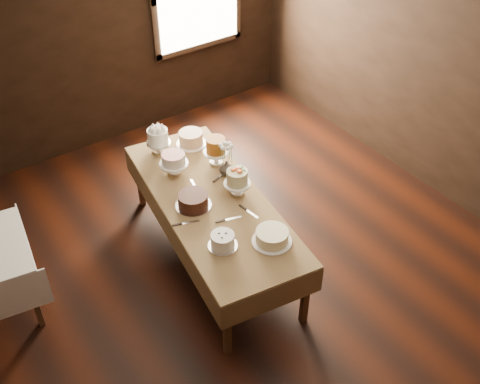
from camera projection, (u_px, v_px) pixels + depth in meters
name	position (u px, v px, depth m)	size (l,w,h in m)	color
floor	(252.00, 281.00, 5.40)	(5.00, 6.00, 0.01)	black
wall_back	(97.00, 32.00, 6.42)	(5.00, 0.02, 2.80)	black
wall_right	(459.00, 75.00, 5.63)	(0.02, 6.00, 2.80)	black
display_table	(212.00, 204.00, 5.24)	(1.24, 2.43, 0.72)	#412815
cake_meringue	(158.00, 141.00, 5.73)	(0.28, 0.28, 0.26)	silver
cake_speckled	(191.00, 139.00, 5.85)	(0.33, 0.33, 0.15)	white
cake_lattice	(174.00, 164.00, 5.47)	(0.31, 0.31, 0.21)	white
cake_caramel	(216.00, 152.00, 5.58)	(0.26, 0.26, 0.29)	white
cake_chocolate	(193.00, 201.00, 5.10)	(0.38, 0.38, 0.13)	silver
cake_flowers	(237.00, 183.00, 5.22)	(0.27, 0.27, 0.26)	white
cake_swirl	(223.00, 241.00, 4.70)	(0.26, 0.26, 0.13)	silver
cake_cream	(272.00, 237.00, 4.74)	(0.36, 0.36, 0.12)	white
cake_server_a	(233.00, 218.00, 5.00)	(0.24, 0.03, 0.01)	silver
cake_server_b	(252.00, 214.00, 5.05)	(0.24, 0.03, 0.01)	silver
cake_server_c	(193.00, 184.00, 5.38)	(0.24, 0.03, 0.01)	silver
cake_server_d	(224.00, 174.00, 5.50)	(0.24, 0.03, 0.01)	silver
cake_server_e	(191.00, 222.00, 4.96)	(0.24, 0.03, 0.01)	silver
flower_vase	(226.00, 168.00, 5.46)	(0.14, 0.14, 0.15)	#2D2823
flower_bouquet	(226.00, 151.00, 5.33)	(0.14, 0.14, 0.20)	white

